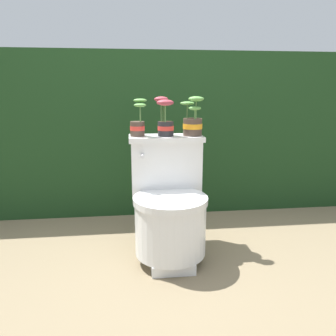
# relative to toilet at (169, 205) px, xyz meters

# --- Properties ---
(ground_plane) EXTENTS (12.00, 12.00, 0.00)m
(ground_plane) POSITION_rel_toilet_xyz_m (0.04, -0.05, -0.31)
(ground_plane) COLOR #75664C
(hedge_backdrop) EXTENTS (4.38, 0.75, 1.25)m
(hedge_backdrop) POSITION_rel_toilet_xyz_m (0.04, 1.05, 0.31)
(hedge_backdrop) COLOR #193819
(hedge_backdrop) RESTS_ON ground
(toilet) EXTENTS (0.44, 0.55, 0.70)m
(toilet) POSITION_rel_toilet_xyz_m (0.00, 0.00, 0.00)
(toilet) COLOR silver
(toilet) RESTS_ON ground
(potted_plant_left) EXTENTS (0.10, 0.10, 0.22)m
(potted_plant_left) POSITION_rel_toilet_xyz_m (-0.17, 0.15, 0.45)
(potted_plant_left) COLOR #47382D
(potted_plant_left) RESTS_ON toilet
(potted_plant_midleft) EXTENTS (0.12, 0.12, 0.23)m
(potted_plant_midleft) POSITION_rel_toilet_xyz_m (-0.01, 0.13, 0.49)
(potted_plant_midleft) COLOR #262628
(potted_plant_midleft) RESTS_ON toilet
(potted_plant_middle) EXTENTS (0.13, 0.14, 0.23)m
(potted_plant_middle) POSITION_rel_toilet_xyz_m (0.16, 0.14, 0.46)
(potted_plant_middle) COLOR #47382D
(potted_plant_middle) RESTS_ON toilet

